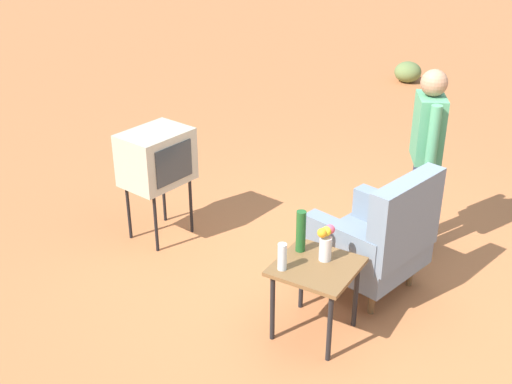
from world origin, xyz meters
TOP-DOWN VIEW (x-y plane):
  - ground_plane at (0.00, 0.00)m, footprint 60.00×60.00m
  - armchair at (0.06, 0.12)m, footprint 0.92×0.94m
  - side_table at (0.79, -0.06)m, footprint 0.56×0.56m
  - tv_on_stand at (0.24, -1.91)m, footprint 0.66×0.52m
  - person_standing at (-0.78, 0.18)m, footprint 0.52×0.36m
  - bottle_short_clear at (0.96, -0.24)m, footprint 0.06×0.06m
  - bottle_wine_green at (0.68, -0.24)m, footprint 0.07×0.07m
  - flower_vase at (0.70, -0.04)m, footprint 0.15×0.10m
  - shrub_lone at (-5.68, -1.60)m, footprint 0.43×0.43m

SIDE VIEW (x-z plane):
  - ground_plane at x=0.00m, z-range 0.00..0.00m
  - shrub_lone at x=-5.68m, z-range 0.00..0.33m
  - armchair at x=0.06m, z-range -0.03..1.03m
  - side_table at x=0.79m, z-range 0.21..0.79m
  - bottle_short_clear at x=0.96m, z-range 0.58..0.78m
  - flower_vase at x=0.70m, z-range 0.60..0.86m
  - bottle_wine_green at x=0.68m, z-range 0.58..0.90m
  - tv_on_stand at x=0.24m, z-range 0.27..1.30m
  - person_standing at x=-0.78m, z-range 0.12..1.76m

